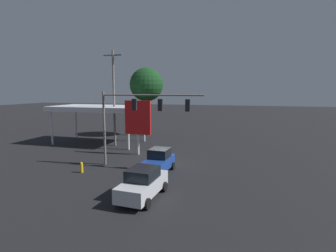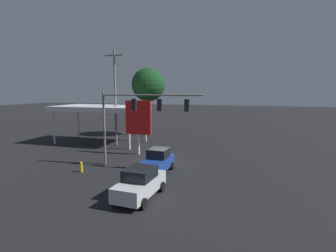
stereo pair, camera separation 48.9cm
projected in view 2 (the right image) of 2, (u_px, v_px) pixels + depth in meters
ground_plane at (162, 166)px, 23.72m from camera, size 200.00×200.00×0.00m
traffic_signal_assembly at (139, 111)px, 22.56m from camera, size 9.10×0.43×6.66m
utility_pole at (115, 96)px, 31.65m from camera, size 2.40×0.26×11.47m
gas_station_canopy at (100, 109)px, 33.55m from camera, size 11.60×6.30×4.80m
price_sign at (138, 119)px, 27.42m from camera, size 2.82×0.27×5.72m
sedan_waiting at (140, 183)px, 16.53m from camera, size 2.27×4.50×1.93m
hatchback_crossing at (158, 161)px, 21.65m from camera, size 2.10×3.87×1.97m
street_tree at (148, 85)px, 38.59m from camera, size 4.93×4.93×10.07m
fire_hydrant at (81, 167)px, 21.78m from camera, size 0.24×0.24×0.88m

